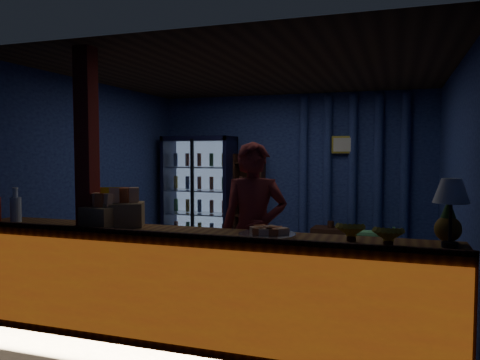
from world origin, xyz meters
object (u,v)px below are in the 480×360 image
at_px(table_lamp, 451,194).
at_px(shopkeeper, 254,233).
at_px(pastry_tray, 267,233).
at_px(green_chair, 374,247).

bearing_deg(table_lamp, shopkeeper, 160.91).
relative_size(pastry_tray, table_lamp, 0.95).
bearing_deg(shopkeeper, green_chair, 57.06).
distance_m(shopkeeper, pastry_tray, 0.66).
distance_m(green_chair, table_lamp, 3.44).
relative_size(green_chair, pastry_tray, 1.29).
distance_m(shopkeeper, green_chair, 2.88).
bearing_deg(green_chair, shopkeeper, 67.14).
bearing_deg(pastry_tray, green_chair, 77.61).
relative_size(shopkeeper, green_chair, 2.83).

